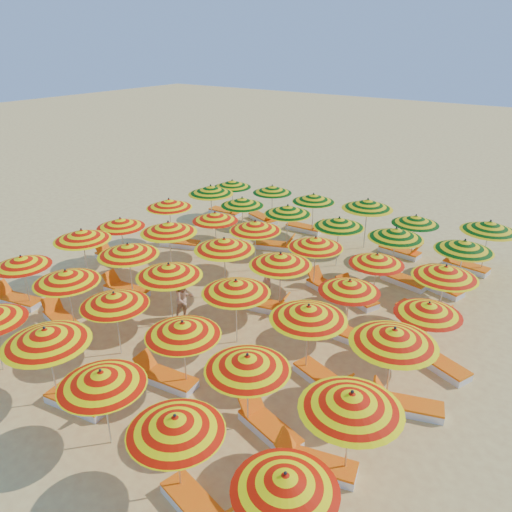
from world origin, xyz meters
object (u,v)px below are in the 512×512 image
at_px(umbrella_23, 429,309).
at_px(umbrella_30, 211,190).
at_px(umbrella_10, 247,363).
at_px(beachgoer_a, 267,278).
at_px(umbrella_17, 394,336).
at_px(umbrella_39, 368,204).
at_px(lounger_22, 263,219).
at_px(umbrella_15, 236,287).
at_px(umbrella_36, 232,184).
at_px(umbrella_38, 314,198).
at_px(umbrella_32, 288,210).
at_px(lounger_3, 62,320).
at_px(lounger_15, 327,287).
at_px(umbrella_41, 490,226).
at_px(lounger_18, 275,245).
at_px(umbrella_33, 339,222).
at_px(lounger_4, 165,378).
at_px(lounger_14, 179,243).
at_px(lounger_9, 406,405).
at_px(umbrella_7, 66,276).
at_px(umbrella_24, 169,203).
at_px(umbrella_40, 416,220).
at_px(lounger_0, 79,402).
at_px(umbrella_37, 272,189).
at_px(lounger_21, 226,212).
at_px(umbrella_35, 464,245).
at_px(umbrella_27, 316,242).
at_px(lounger_5, 269,427).
at_px(umbrella_18, 121,223).
at_px(lounger_10, 112,258).
at_px(umbrella_19, 168,227).
at_px(lounger_11, 264,305).
at_px(lounger_25, 465,266).
at_px(umbrella_13, 128,250).
at_px(lounger_12, 359,339).
at_px(lounger_7, 126,289).
at_px(umbrella_34, 396,233).
at_px(lounger_20, 441,288).
at_px(umbrella_5, 285,482).
at_px(umbrella_20, 224,244).
at_px(lounger_6, 314,464).
at_px(lounger_23, 305,228).
at_px(lounger_19, 403,280).
at_px(umbrella_2, 46,336).
at_px(umbrella_26, 255,226).
at_px(umbrella_9, 183,329).
at_px(umbrella_29, 445,272).
at_px(umbrella_14, 169,270).
at_px(umbrella_3, 101,378).
at_px(umbrella_11, 351,401).

xyz_separation_m(umbrella_23, umbrella_30, (-11.57, 4.65, 0.25)).
height_order(umbrella_10, beachgoer_a, umbrella_10).
distance_m(umbrella_17, umbrella_39, 10.08).
bearing_deg(lounger_22, umbrella_15, -39.74).
distance_m(umbrella_36, umbrella_38, 4.51).
height_order(umbrella_32, lounger_3, umbrella_32).
relative_size(umbrella_15, lounger_15, 1.37).
height_order(umbrella_38, umbrella_41, umbrella_41).
bearing_deg(lounger_18, umbrella_33, -20.97).
height_order(lounger_4, lounger_14, same).
xyz_separation_m(lounger_9, lounger_22, (-10.56, 9.20, 0.00)).
bearing_deg(umbrella_7, umbrella_24, 109.87).
relative_size(umbrella_40, lounger_3, 1.30).
relative_size(umbrella_39, lounger_0, 1.49).
bearing_deg(umbrella_37, beachgoer_a, -57.76).
bearing_deg(lounger_21, umbrella_35, -11.59).
relative_size(umbrella_27, lounger_5, 1.16).
relative_size(umbrella_18, lounger_10, 1.29).
height_order(umbrella_19, umbrella_32, umbrella_19).
xyz_separation_m(lounger_9, lounger_11, (-5.65, 2.09, 0.00)).
distance_m(umbrella_17, umbrella_27, 6.30).
bearing_deg(lounger_25, umbrella_37, 8.70).
distance_m(umbrella_35, lounger_3, 13.66).
bearing_deg(umbrella_41, lounger_3, -130.81).
bearing_deg(umbrella_13, umbrella_18, 143.78).
relative_size(umbrella_39, lounger_12, 1.53).
bearing_deg(lounger_7, umbrella_34, -144.70).
relative_size(umbrella_13, lounger_20, 1.30).
height_order(umbrella_5, umbrella_38, umbrella_38).
relative_size(umbrella_10, umbrella_19, 0.86).
bearing_deg(lounger_25, umbrella_10, 89.41).
bearing_deg(lounger_7, lounger_18, -114.48).
relative_size(umbrella_17, umbrella_34, 1.04).
xyz_separation_m(umbrella_20, lounger_5, (5.01, -4.71, -1.81)).
height_order(lounger_6, lounger_23, same).
relative_size(umbrella_5, umbrella_30, 0.91).
height_order(lounger_0, lounger_19, same).
xyz_separation_m(umbrella_2, lounger_6, (6.35, 1.84, -1.80)).
distance_m(umbrella_41, beachgoer_a, 8.66).
bearing_deg(beachgoer_a, umbrella_26, 32.64).
bearing_deg(umbrella_38, umbrella_9, -76.82).
bearing_deg(umbrella_10, lounger_21, 130.35).
bearing_deg(umbrella_29, lounger_4, -125.21).
bearing_deg(umbrella_32, lounger_12, -40.73).
distance_m(umbrella_14, lounger_9, 7.73).
relative_size(umbrella_9, lounger_0, 1.36).
bearing_deg(lounger_10, umbrella_3, 143.68).
relative_size(umbrella_11, umbrella_17, 0.91).
xyz_separation_m(umbrella_2, umbrella_32, (-0.41, 11.56, -0.12)).
height_order(umbrella_13, umbrella_14, umbrella_13).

